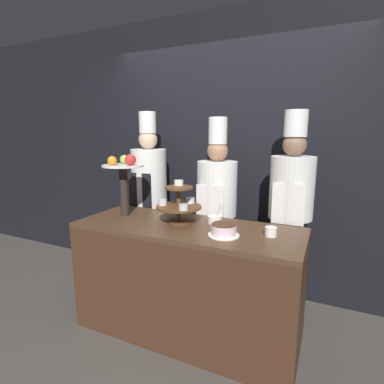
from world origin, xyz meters
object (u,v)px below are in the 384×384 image
at_px(cup_white, 271,232).
at_px(chef_center_right, 290,207).
at_px(serving_bowl_far, 215,219).
at_px(chef_center_left, 217,205).
at_px(cake_round, 224,230).
at_px(chef_left, 149,193).
at_px(tiered_stand, 179,203).
at_px(fruit_pedestal, 124,174).

height_order(cup_white, chef_center_right, chef_center_right).
bearing_deg(serving_bowl_far, chef_center_left, 108.39).
xyz_separation_m(chef_center_left, chef_center_right, (0.67, 0.00, 0.05)).
bearing_deg(cup_white, chef_center_right, 83.62).
height_order(cup_white, serving_bowl_far, serving_bowl_far).
height_order(cake_round, chef_left, chef_left).
bearing_deg(cake_round, cup_white, 23.45).
bearing_deg(chef_center_left, serving_bowl_far, -71.61).
height_order(cake_round, cup_white, cake_round).
distance_m(cup_white, serving_bowl_far, 0.49).
distance_m(tiered_stand, serving_bowl_far, 0.32).
relative_size(serving_bowl_far, chef_left, 0.09).
distance_m(fruit_pedestal, chef_center_left, 0.90).
distance_m(cake_round, chef_center_right, 0.77).
bearing_deg(chef_center_left, cup_white, -41.78).
bearing_deg(chef_left, serving_bowl_far, -24.85).
bearing_deg(chef_center_left, chef_center_right, 0.00).
height_order(tiered_stand, cup_white, tiered_stand).
relative_size(tiered_stand, cake_round, 1.63).
bearing_deg(cake_round, fruit_pedestal, 171.79).
xyz_separation_m(serving_bowl_far, chef_center_right, (0.53, 0.41, 0.06)).
bearing_deg(fruit_pedestal, cake_round, -8.21).
bearing_deg(cake_round, tiered_stand, 162.42).
distance_m(fruit_pedestal, chef_center_right, 1.45).
distance_m(chef_left, chef_center_right, 1.42).
bearing_deg(cup_white, fruit_pedestal, 179.67).
bearing_deg(serving_bowl_far, fruit_pedestal, -171.09).
relative_size(cup_white, chef_left, 0.05).
xyz_separation_m(cup_white, chef_center_left, (-0.61, 0.54, 0.01)).
bearing_deg(chef_center_right, chef_left, -180.00).
height_order(fruit_pedestal, chef_center_right, chef_center_right).
bearing_deg(cup_white, chef_left, 158.22).
bearing_deg(chef_center_right, serving_bowl_far, -142.27).
bearing_deg(serving_bowl_far, cup_white, -15.61).
bearing_deg(tiered_stand, cup_white, -0.29).
height_order(fruit_pedestal, cup_white, fruit_pedestal).
xyz_separation_m(tiered_stand, chef_left, (-0.63, 0.54, -0.07)).
relative_size(fruit_pedestal, serving_bowl_far, 3.32).
height_order(fruit_pedestal, cake_round, fruit_pedestal).
relative_size(chef_center_left, chef_center_right, 0.98).
relative_size(cup_white, chef_center_left, 0.05).
bearing_deg(chef_center_right, tiered_stand, -145.68).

